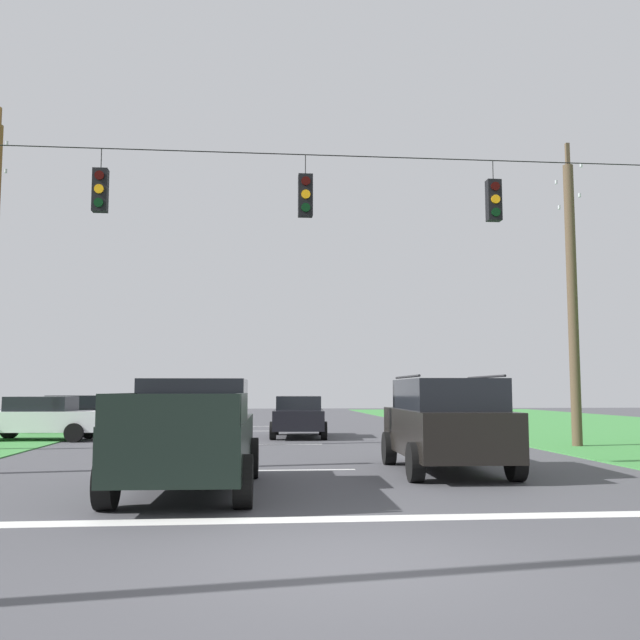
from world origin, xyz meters
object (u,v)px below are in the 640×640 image
Objects in this scene: pickup_truck at (191,435)px; distant_car_crossing_white at (41,418)px; distant_car_oncoming at (299,416)px; suv_black at (446,422)px; distant_car_far_parked at (75,413)px; overhead_signal_span at (301,284)px; utility_pole_mid_right at (572,296)px.

pickup_truck is 1.24× the size of distant_car_crossing_white.
pickup_truck is at bearing -101.34° from distant_car_oncoming.
pickup_truck reaches higher than distant_car_crossing_white.
suv_black is 15.64m from distant_car_crossing_white.
pickup_truck is at bearing -70.74° from distant_car_far_parked.
overhead_signal_span is 1.80× the size of utility_pole_mid_right.
distant_car_oncoming is at bearing 101.66° from suv_black.
utility_pole_mid_right reaches higher than distant_car_crossing_white.
pickup_truck is 14.54m from utility_pole_mid_right.
distant_car_crossing_white is 0.46× the size of utility_pole_mid_right.
distant_car_crossing_white is 1.00× the size of distant_car_oncoming.
pickup_truck is 14.25m from distant_car_oncoming.
pickup_truck reaches higher than distant_car_far_parked.
distant_car_oncoming is 10.59m from utility_pole_mid_right.
suv_black is 0.50× the size of utility_pole_mid_right.
distant_car_far_parked is at bearing 126.24° from suv_black.
suv_black reaches higher than distant_car_oncoming.
distant_car_crossing_white is at bearing 129.08° from overhead_signal_span.
distant_car_far_parked is (-11.50, 15.69, -0.27)m from suv_black.
pickup_truck is 14.42m from distant_car_crossing_white.
distant_car_oncoming is at bearing -23.98° from distant_car_far_parked.
overhead_signal_span is 3.56× the size of suv_black.
utility_pole_mid_right is at bearing -14.12° from distant_car_crossing_white.
overhead_signal_span is at bearing -50.92° from distant_car_crossing_white.
distant_car_oncoming is (2.80, 13.97, -0.18)m from pickup_truck.
overhead_signal_span is 10.76m from utility_pole_mid_right.
suv_black is at bearing -132.93° from utility_pole_mid_right.
utility_pole_mid_right is (5.88, 6.32, 3.64)m from suv_black.
overhead_signal_span reaches higher than distant_car_far_parked.
suv_black is 1.11× the size of distant_car_far_parked.
distant_car_crossing_white is 18.27m from utility_pole_mid_right.
overhead_signal_span is at bearing 52.23° from pickup_truck.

